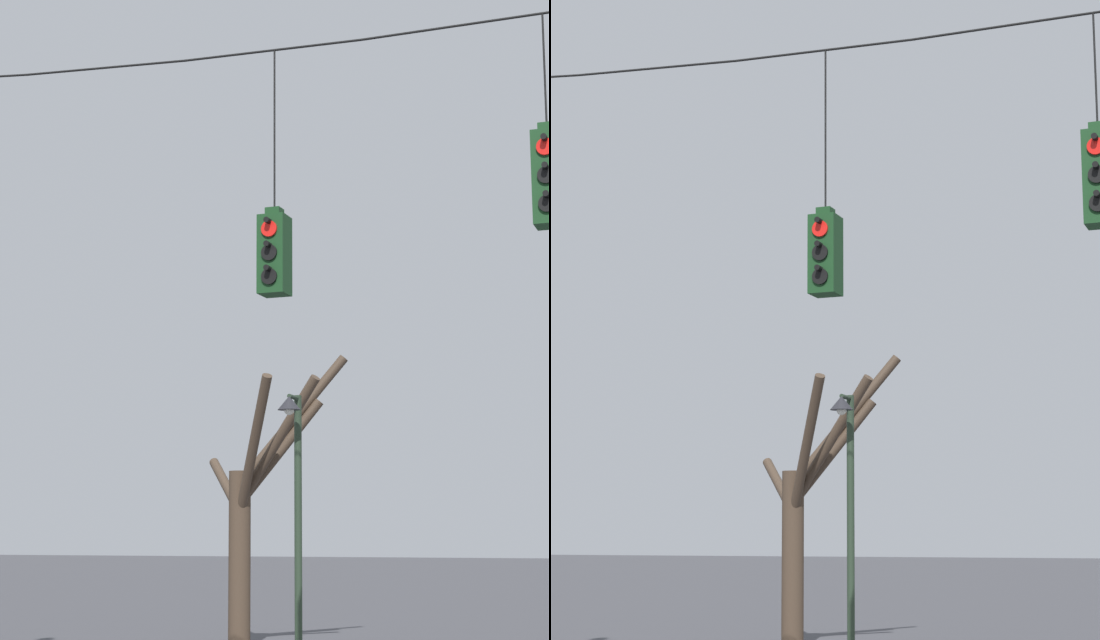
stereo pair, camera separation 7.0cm
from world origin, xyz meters
TOP-DOWN VIEW (x-y plane):
  - span_wire at (0.00, -0.07)m, footprint 16.66×0.03m
  - traffic_light_near_left_pole at (-2.33, -0.07)m, footprint 0.34×0.58m
  - traffic_light_near_right_pole at (1.02, -0.07)m, footprint 0.34×0.58m
  - street_lamp at (-3.75, 4.53)m, footprint 0.36×0.64m
  - bare_tree at (-5.85, 8.00)m, footprint 3.17×2.72m

SIDE VIEW (x-z plane):
  - bare_tree at x=-5.85m, z-range -0.16..5.31m
  - street_lamp at x=-3.75m, z-range 0.72..4.98m
  - traffic_light_near_left_pole at x=-2.33m, z-range 3.90..7.04m
  - traffic_light_near_right_pole at x=1.02m, z-range 4.81..7.36m
  - span_wire at x=0.00m, z-range 7.98..8.41m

